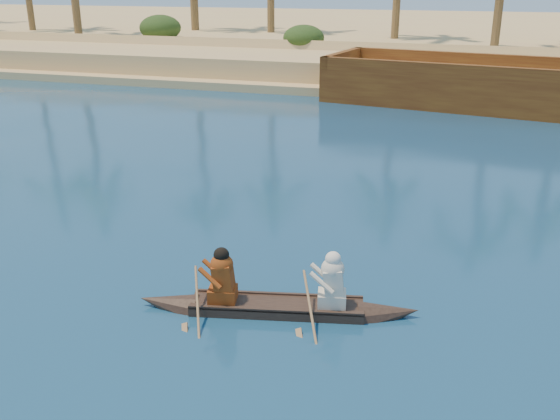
% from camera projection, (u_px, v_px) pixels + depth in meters
% --- Properties ---
extents(sandy_embankment, '(150.00, 51.00, 1.50)m').
position_uv_depth(sandy_embankment, '(517.00, 39.00, 46.56)').
color(sandy_embankment, tan).
rests_on(sandy_embankment, ground).
extents(shrub_cluster, '(100.00, 6.00, 2.40)m').
position_uv_depth(shrub_cluster, '(530.00, 52.00, 32.59)').
color(shrub_cluster, black).
rests_on(shrub_cluster, ground).
extents(canoe, '(4.36, 1.49, 1.20)m').
position_uv_depth(canoe, '(277.00, 298.00, 9.57)').
color(canoe, '#3B2920').
rests_on(canoe, ground).
extents(barge_mid, '(13.47, 6.29, 2.16)m').
position_uv_depth(barge_mid, '(490.00, 87.00, 24.81)').
color(barge_mid, brown).
rests_on(barge_mid, ground).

